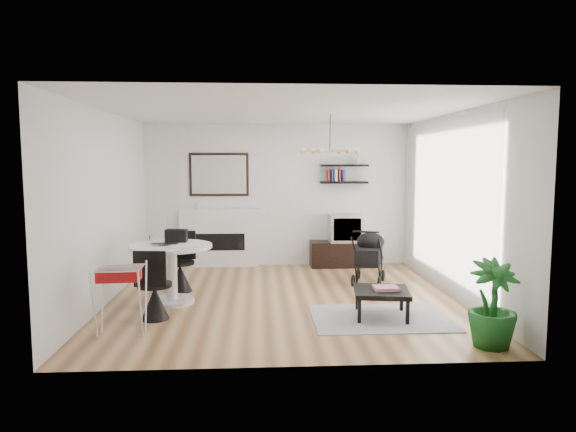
{
  "coord_description": "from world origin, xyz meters",
  "views": [
    {
      "loc": [
        -0.37,
        -7.3,
        1.98
      ],
      "look_at": [
        0.08,
        0.4,
        1.17
      ],
      "focal_mm": 32.0,
      "sensor_mm": 36.0,
      "label": 1
    }
  ],
  "objects": [
    {
      "name": "drying_rack",
      "position": [
        -1.94,
        -1.47,
        0.42
      ],
      "size": [
        0.56,
        0.53,
        0.8
      ],
      "rotation": [
        0.0,
        0.0,
        0.06
      ],
      "color": "white",
      "rests_on": "floor"
    },
    {
      "name": "sheer_curtain",
      "position": [
        2.4,
        0.2,
        1.35
      ],
      "size": [
        0.04,
        3.6,
        2.6
      ],
      "primitive_type": "cube",
      "color": "white",
      "rests_on": "wall_right"
    },
    {
      "name": "laptop",
      "position": [
        -1.66,
        -0.22,
        0.85
      ],
      "size": [
        0.36,
        0.24,
        0.03
      ],
      "primitive_type": "imported",
      "rotation": [
        0.0,
        0.0,
        0.02
      ],
      "color": "black",
      "rests_on": "dining_table"
    },
    {
      "name": "chair_far",
      "position": [
        -1.56,
        0.53,
        0.29
      ],
      "size": [
        0.45,
        0.46,
        0.92
      ],
      "rotation": [
        0.0,
        0.0,
        -0.14
      ],
      "color": "black",
      "rests_on": "floor"
    },
    {
      "name": "newspaper",
      "position": [
        -1.4,
        -0.31,
        0.84
      ],
      "size": [
        0.4,
        0.35,
        0.01
      ],
      "primitive_type": "cube",
      "rotation": [
        0.0,
        0.0,
        0.19
      ],
      "color": "silver",
      "rests_on": "dining_table"
    },
    {
      "name": "stroller",
      "position": [
        1.46,
        0.93,
        0.4
      ],
      "size": [
        0.69,
        0.85,
        0.93
      ],
      "rotation": [
        0.0,
        0.0,
        -0.36
      ],
      "color": "black",
      "rests_on": "floor"
    },
    {
      "name": "pendant_lamp",
      "position": [
        0.7,
        0.3,
        2.15
      ],
      "size": [
        0.9,
        0.9,
        0.1
      ],
      "primitive_type": null,
      "color": "tan",
      "rests_on": "ceiling"
    },
    {
      "name": "potted_plant",
      "position": [
        2.13,
        -2.08,
        0.47
      ],
      "size": [
        0.59,
        0.59,
        0.95
      ],
      "primitive_type": "imported",
      "rotation": [
        0.0,
        0.0,
        0.11
      ],
      "color": "#19581C",
      "rests_on": "floor"
    },
    {
      "name": "wall_left",
      "position": [
        -2.5,
        0.0,
        1.35
      ],
      "size": [
        0.0,
        5.0,
        5.0
      ],
      "primitive_type": "plane",
      "rotation": [
        1.57,
        0.0,
        1.57
      ],
      "color": "white",
      "rests_on": "floor"
    },
    {
      "name": "drinking_glass",
      "position": [
        -1.89,
        0.03,
        0.89
      ],
      "size": [
        0.06,
        0.06,
        0.11
      ],
      "primitive_type": "cylinder",
      "color": "white",
      "rests_on": "dining_table"
    },
    {
      "name": "dining_table",
      "position": [
        -1.58,
        -0.14,
        0.55
      ],
      "size": [
        1.14,
        1.14,
        0.83
      ],
      "color": "white",
      "rests_on": "floor"
    },
    {
      "name": "floor",
      "position": [
        0.0,
        0.0,
        0.0
      ],
      "size": [
        5.0,
        5.0,
        0.0
      ],
      "primitive_type": "plane",
      "color": "brown",
      "rests_on": "ground"
    },
    {
      "name": "black_bag",
      "position": [
        -1.55,
        0.13,
        0.92
      ],
      "size": [
        0.31,
        0.2,
        0.18
      ],
      "primitive_type": "cube",
      "rotation": [
        0.0,
        0.0,
        -0.05
      ],
      "color": "black",
      "rests_on": "dining_table"
    },
    {
      "name": "ceiling",
      "position": [
        0.0,
        0.0,
        2.7
      ],
      "size": [
        5.0,
        5.0,
        0.0
      ],
      "primitive_type": "plane",
      "color": "white",
      "rests_on": "wall_back"
    },
    {
      "name": "shelf_lower",
      "position": [
        1.27,
        2.37,
        1.6
      ],
      "size": [
        0.9,
        0.25,
        0.04
      ],
      "primitive_type": "cube",
      "color": "black",
      "rests_on": "wall_back"
    },
    {
      "name": "chair_near",
      "position": [
        -1.68,
        -0.9,
        0.29
      ],
      "size": [
        0.43,
        0.44,
        0.91
      ],
      "rotation": [
        0.0,
        0.0,
        3.08
      ],
      "color": "black",
      "rests_on": "floor"
    },
    {
      "name": "rug",
      "position": [
        1.18,
        -1.01,
        0.01
      ],
      "size": [
        1.74,
        1.26,
        0.01
      ],
      "primitive_type": "cube",
      "color": "#9C9C9C",
      "rests_on": "floor"
    },
    {
      "name": "shelf_upper",
      "position": [
        1.27,
        2.37,
        1.92
      ],
      "size": [
        0.9,
        0.25,
        0.04
      ],
      "primitive_type": "cube",
      "color": "black",
      "rests_on": "wall_back"
    },
    {
      "name": "magazines",
      "position": [
        1.25,
        -0.99,
        0.38
      ],
      "size": [
        0.31,
        0.24,
        0.04
      ],
      "primitive_type": "cube",
      "rotation": [
        0.0,
        0.0,
        0.01
      ],
      "color": "#B92E40",
      "rests_on": "coffee_table"
    },
    {
      "name": "coffee_table",
      "position": [
        1.2,
        -0.97,
        0.32
      ],
      "size": [
        0.78,
        0.78,
        0.35
      ],
      "rotation": [
        0.0,
        0.0,
        -0.15
      ],
      "color": "black",
      "rests_on": "rug"
    },
    {
      "name": "crt_tv",
      "position": [
        1.28,
        2.26,
        0.74
      ],
      "size": [
        0.6,
        0.53,
        0.53
      ],
      "color": "silver",
      "rests_on": "tv_console"
    },
    {
      "name": "wall_right",
      "position": [
        2.5,
        0.0,
        1.35
      ],
      "size": [
        0.0,
        5.0,
        5.0
      ],
      "primitive_type": "plane",
      "rotation": [
        1.57,
        0.0,
        -1.57
      ],
      "color": "white",
      "rests_on": "floor"
    },
    {
      "name": "tv_console",
      "position": [
        1.27,
        2.27,
        0.24
      ],
      "size": [
        1.28,
        0.45,
        0.48
      ],
      "primitive_type": "cube",
      "color": "black",
      "rests_on": "floor"
    },
    {
      "name": "wall_back",
      "position": [
        0.0,
        2.5,
        1.35
      ],
      "size": [
        5.0,
        0.0,
        5.0
      ],
      "primitive_type": "plane",
      "rotation": [
        1.57,
        0.0,
        0.0
      ],
      "color": "white",
      "rests_on": "floor"
    },
    {
      "name": "fireplace",
      "position": [
        -1.1,
        2.42,
        0.69
      ],
      "size": [
        1.5,
        0.17,
        2.16
      ],
      "color": "white",
      "rests_on": "floor"
    }
  ]
}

